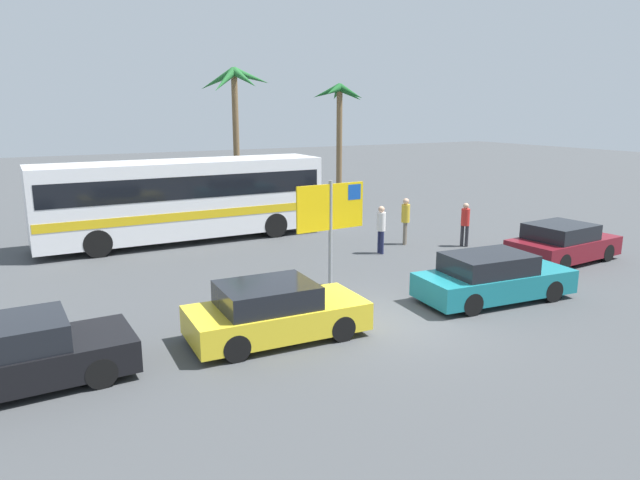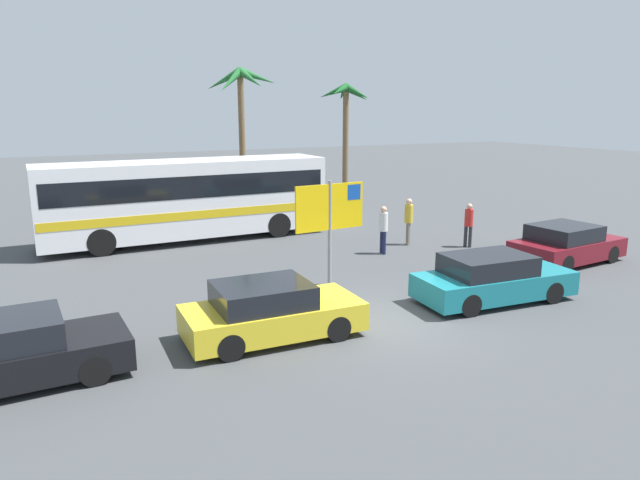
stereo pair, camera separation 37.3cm
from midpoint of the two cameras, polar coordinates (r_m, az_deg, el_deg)
name	(u,v)px [view 1 (the left image)]	position (r m, az deg, el deg)	size (l,w,h in m)	color
ground	(397,321)	(14.57, 6.85, -7.93)	(120.00, 120.00, 0.00)	#424447
bus_front_coach	(183,196)	(23.39, -13.83, 4.20)	(11.07, 2.51, 3.17)	white
ferry_sign	(332,211)	(16.27, 0.53, 2.85)	(2.20, 0.21, 3.20)	gray
car_maroon	(563,243)	(21.44, 22.36, -0.29)	(4.08, 2.18, 1.32)	maroon
car_black	(19,355)	(12.48, -28.32, -9.97)	(4.02, 1.86, 1.32)	black
car_teal	(493,278)	(16.43, 16.05, -3.61)	(4.49, 2.09, 1.32)	#19757F
car_yellow	(274,312)	(13.27, -5.33, -7.08)	(4.10, 1.97, 1.32)	yellow
pedestrian_near_sign	(381,226)	(20.89, 5.54, 1.42)	(0.32, 0.32, 1.74)	#1E2347
pedestrian_crossing_lot	(406,217)	(22.43, 7.97, 2.25)	(0.32, 0.32, 1.80)	#706656
pedestrian_by_bus	(465,221)	(22.55, 13.68, 1.83)	(0.32, 0.32, 1.67)	#2D2D33
palm_tree_seaside	(235,97)	(30.76, -8.75, 13.82)	(3.63, 3.82, 7.22)	brown
palm_tree_inland	(339,109)	(32.55, 1.60, 12.79)	(2.86, 2.89, 6.50)	brown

